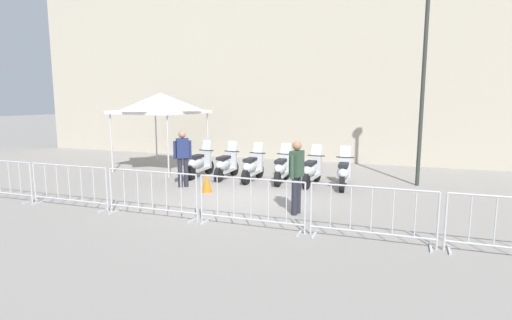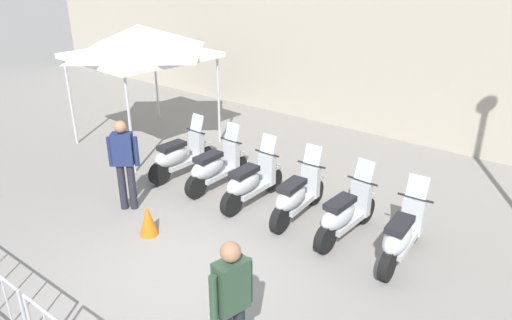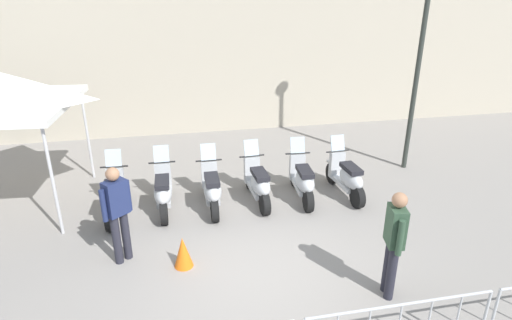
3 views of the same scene
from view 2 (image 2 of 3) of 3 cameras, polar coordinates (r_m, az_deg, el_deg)
name	(u,v)px [view 2 (image 2 of 3)]	position (r m, az deg, el deg)	size (l,w,h in m)	color
ground_plane	(180,272)	(7.44, -9.11, -13.10)	(120.00, 120.00, 0.00)	gray
motorcycle_0	(179,156)	(10.22, -9.22, 0.44)	(0.56, 1.72, 1.24)	black
motorcycle_1	(215,167)	(9.59, -4.99, -0.90)	(0.56, 1.73, 1.24)	black
motorcycle_2	(250,182)	(8.94, -0.71, -2.69)	(0.56, 1.73, 1.24)	black
motorcycle_3	(296,196)	(8.47, 4.85, -4.34)	(0.62, 1.72, 1.24)	black
motorcycle_4	(344,214)	(8.02, 10.54, -6.41)	(0.56, 1.72, 1.24)	black
motorcycle_5	(401,236)	(7.65, 17.01, -8.68)	(0.63, 1.72, 1.24)	black
officer_near_row_end	(232,302)	(5.30, -2.92, -16.62)	(0.26, 0.55, 1.73)	#23232D
officer_mid_plaza	(124,160)	(8.89, -15.51, -0.02)	(0.42, 0.41, 1.73)	#23232D
canopy_tent	(139,42)	(11.75, -13.79, 13.61)	(2.83, 2.83, 2.91)	silver
traffic_cone	(148,220)	(8.28, -12.81, -7.04)	(0.32, 0.32, 0.55)	orange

